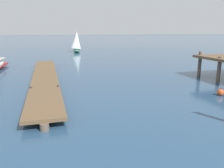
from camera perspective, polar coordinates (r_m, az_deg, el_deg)
The scene contains 3 objects.
floating_dock at distance 18.27m, azimuth -16.09°, elevation 1.63°, with size 2.78×18.53×0.53m.
mooring_buoy at distance 15.35m, azimuth 25.01°, elevation -1.83°, with size 0.40×0.40×0.47m.
distant_sailboat at distance 42.07m, azimuth -8.69°, elevation 10.09°, with size 2.21×3.62×3.95m.
Camera 1 is at (-4.57, -0.81, 3.83)m, focal length 37.36 mm.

